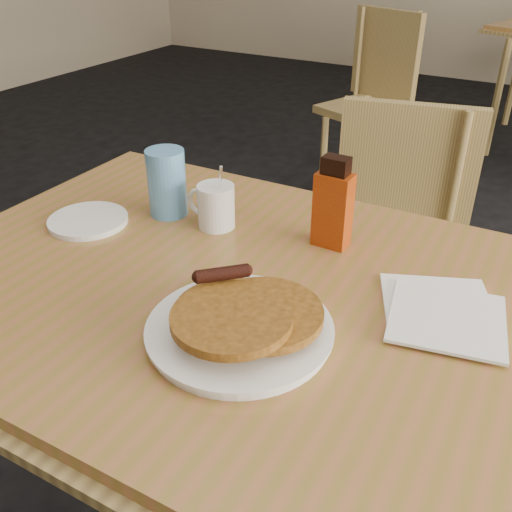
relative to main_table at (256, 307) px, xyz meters
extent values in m
cube|color=#9D6137|center=(0.00, 0.00, 0.02)|extent=(1.29, 0.87, 0.04)
cube|color=#A88E4F|center=(0.00, 0.00, 0.00)|extent=(1.33, 0.91, 0.02)
cylinder|color=#A88E4F|center=(-0.05, 3.03, -0.36)|extent=(0.04, 0.04, 0.71)
cube|color=#A88E4F|center=(0.02, 0.66, -0.29)|extent=(0.47, 0.47, 0.04)
cube|color=#A88E4F|center=(0.02, 0.84, -0.05)|extent=(0.39, 0.12, 0.43)
cylinder|color=#A88E4F|center=(-0.14, 0.50, -0.51)|extent=(0.04, 0.04, 0.40)
cylinder|color=#A88E4F|center=(0.18, 0.82, -0.51)|extent=(0.04, 0.04, 0.40)
cube|color=#A88E4F|center=(-0.55, 2.13, -0.27)|extent=(0.53, 0.53, 0.04)
cube|color=#A88E4F|center=(-0.55, 2.32, -0.02)|extent=(0.40, 0.19, 0.45)
cylinder|color=#A88E4F|center=(-0.71, 1.96, -0.50)|extent=(0.04, 0.04, 0.42)
cylinder|color=#A88E4F|center=(-0.38, 2.30, -0.50)|extent=(0.04, 0.04, 0.42)
cylinder|color=white|center=(0.04, -0.13, 0.05)|extent=(0.28, 0.28, 0.02)
cylinder|color=white|center=(0.04, -0.13, 0.06)|extent=(0.29, 0.29, 0.01)
cylinder|color=#965D1F|center=(0.02, -0.11, 0.07)|extent=(0.18, 0.18, 0.01)
cylinder|color=#965D1F|center=(0.07, -0.11, 0.08)|extent=(0.19, 0.19, 0.01)
cylinder|color=#965D1F|center=(0.05, -0.16, 0.10)|extent=(0.18, 0.18, 0.01)
cylinder|color=black|center=(-0.01, -0.09, 0.11)|extent=(0.08, 0.08, 0.02)
cylinder|color=white|center=(-0.19, 0.16, 0.09)|extent=(0.08, 0.08, 0.09)
torus|color=white|center=(-0.23, 0.16, 0.09)|extent=(0.06, 0.01, 0.06)
cylinder|color=black|center=(-0.19, 0.16, 0.12)|extent=(0.07, 0.07, 0.01)
cylinder|color=silver|center=(-0.18, 0.16, 0.12)|extent=(0.04, 0.04, 0.13)
cube|color=maroon|center=(0.05, 0.21, 0.11)|extent=(0.07, 0.05, 0.15)
cube|color=black|center=(0.05, 0.21, 0.21)|extent=(0.05, 0.03, 0.03)
cube|color=white|center=(0.29, 0.10, 0.04)|extent=(0.23, 0.23, 0.01)
cube|color=white|center=(0.31, 0.07, 0.05)|extent=(0.21, 0.21, 0.01)
cylinder|color=#5797CC|center=(-0.31, 0.16, 0.11)|extent=(0.11, 0.11, 0.14)
cylinder|color=white|center=(-0.43, 0.04, 0.05)|extent=(0.22, 0.22, 0.01)
camera|label=1|loc=(0.41, -0.72, 0.60)|focal=40.00mm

